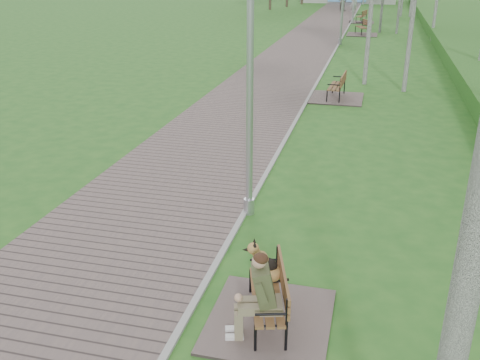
# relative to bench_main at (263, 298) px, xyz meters

# --- Properties ---
(ground) EXTENTS (120.00, 120.00, 0.00)m
(ground) POSITION_rel_bench_main_xyz_m (-0.99, 6.31, -0.38)
(ground) COLOR #255D1F
(ground) RESTS_ON ground
(walkway) EXTENTS (3.50, 67.00, 0.04)m
(walkway) POSITION_rel_bench_main_xyz_m (-2.74, 27.81, -0.36)
(walkway) COLOR #665652
(walkway) RESTS_ON ground
(kerb) EXTENTS (0.10, 67.00, 0.05)m
(kerb) POSITION_rel_bench_main_xyz_m (-0.99, 27.81, -0.35)
(kerb) COLOR #999993
(kerb) RESTS_ON ground
(bench_main) EXTENTS (1.57, 1.74, 1.37)m
(bench_main) POSITION_rel_bench_main_xyz_m (0.00, 0.00, 0.00)
(bench_main) COLOR #665652
(bench_main) RESTS_ON ground
(bench_second) EXTENTS (1.73, 1.92, 1.06)m
(bench_second) POSITION_rel_bench_main_xyz_m (-0.10, 12.43, -0.18)
(bench_second) COLOR #665652
(bench_second) RESTS_ON ground
(bench_third) EXTENTS (1.85, 2.06, 1.14)m
(bench_third) POSITION_rel_bench_main_xyz_m (0.08, 29.51, -0.17)
(bench_third) COLOR #665652
(bench_third) RESTS_ON ground
(bench_far) EXTENTS (1.79, 1.99, 1.10)m
(bench_far) POSITION_rel_bench_main_xyz_m (-0.25, 36.66, -0.17)
(bench_far) COLOR #665652
(bench_far) RESTS_ON ground
(lamp_post_near) EXTENTS (0.20, 0.20, 5.12)m
(lamp_post_near) POSITION_rel_bench_main_xyz_m (-0.92, 3.10, 2.01)
(lamp_post_near) COLOR #A3A6AB
(lamp_post_near) RESTS_ON ground
(pedestrian_near) EXTENTS (0.68, 0.52, 1.65)m
(pedestrian_near) POSITION_rel_bench_main_xyz_m (-1.29, 45.03, 0.45)
(pedestrian_near) COLOR silver
(pedestrian_near) RESTS_ON ground
(pedestrian_far) EXTENTS (1.07, 0.97, 1.78)m
(pedestrian_far) POSITION_rel_bench_main_xyz_m (-2.34, 45.94, 0.51)
(pedestrian_far) COLOR slate
(pedestrian_far) RESTS_ON ground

